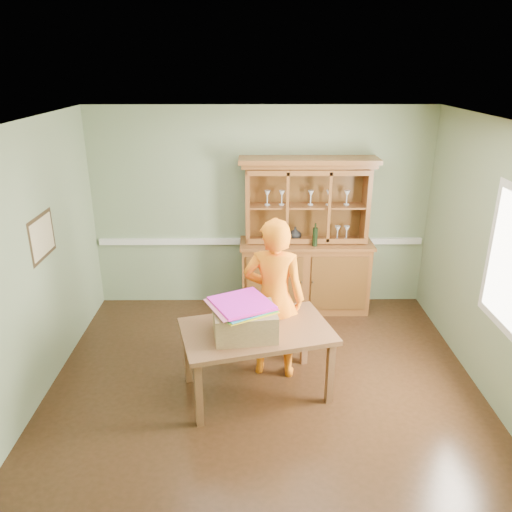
{
  "coord_description": "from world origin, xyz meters",
  "views": [
    {
      "loc": [
        -0.12,
        -4.46,
        3.19
      ],
      "look_at": [
        -0.08,
        0.4,
        1.3
      ],
      "focal_mm": 35.0,
      "sensor_mm": 36.0,
      "label": 1
    }
  ],
  "objects_px": {
    "dining_table": "(257,337)",
    "person": "(274,299)",
    "cardboard_box": "(245,323)",
    "china_hutch": "(305,258)"
  },
  "relations": [
    {
      "from": "dining_table",
      "to": "person",
      "type": "height_order",
      "value": "person"
    },
    {
      "from": "cardboard_box",
      "to": "person",
      "type": "bearing_deg",
      "value": 57.09
    },
    {
      "from": "cardboard_box",
      "to": "person",
      "type": "distance_m",
      "value": 0.55
    },
    {
      "from": "china_hutch",
      "to": "cardboard_box",
      "type": "bearing_deg",
      "value": -111.33
    },
    {
      "from": "dining_table",
      "to": "person",
      "type": "xyz_separation_m",
      "value": [
        0.18,
        0.35,
        0.24
      ]
    },
    {
      "from": "china_hutch",
      "to": "dining_table",
      "type": "xyz_separation_m",
      "value": [
        -0.67,
        -1.9,
        -0.09
      ]
    },
    {
      "from": "cardboard_box",
      "to": "person",
      "type": "height_order",
      "value": "person"
    },
    {
      "from": "china_hutch",
      "to": "cardboard_box",
      "type": "height_order",
      "value": "china_hutch"
    },
    {
      "from": "china_hutch",
      "to": "cardboard_box",
      "type": "distance_m",
      "value": 2.17
    },
    {
      "from": "person",
      "to": "cardboard_box",
      "type": "bearing_deg",
      "value": 65.84
    }
  ]
}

